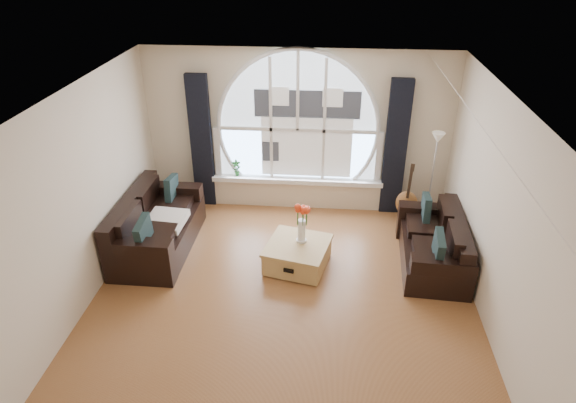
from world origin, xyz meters
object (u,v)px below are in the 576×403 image
object	(u,v)px
sofa_left	(158,225)
coffee_chest	(298,254)
guitar	(408,191)
vase_flowers	(302,218)
sofa_right	(433,240)
floor_lamp	(431,181)
potted_plant	(237,168)

from	to	relation	value
sofa_left	coffee_chest	world-z (taller)	sofa_left
guitar	vase_flowers	bearing A→B (deg)	-122.08
vase_flowers	guitar	size ratio (longest dim) A/B	0.66
sofa_left	guitar	xyz separation A→B (m)	(3.82, 1.18, 0.13)
sofa_left	sofa_right	distance (m)	4.03
floor_lamp	guitar	world-z (taller)	floor_lamp
coffee_chest	potted_plant	size ratio (longest dim) A/B	2.93
guitar	potted_plant	bearing A→B (deg)	-167.78
floor_lamp	sofa_right	bearing A→B (deg)	-95.17
vase_flowers	guitar	world-z (taller)	vase_flowers
coffee_chest	vase_flowers	distance (m)	0.56
guitar	potted_plant	xyz separation A→B (m)	(-2.88, 0.28, 0.16)
sofa_right	potted_plant	size ratio (longest dim) A/B	5.75
vase_flowers	guitar	distance (m)	2.18
coffee_chest	vase_flowers	bearing A→B (deg)	73.53
coffee_chest	guitar	distance (m)	2.28
floor_lamp	vase_flowers	bearing A→B (deg)	-147.53
sofa_right	potted_plant	distance (m)	3.46
sofa_right	coffee_chest	distance (m)	1.94
floor_lamp	coffee_chest	bearing A→B (deg)	-146.47
coffee_chest	sofa_left	bearing A→B (deg)	-174.74
vase_flowers	potted_plant	xyz separation A→B (m)	(-1.22, 1.68, -0.07)
floor_lamp	guitar	bearing A→B (deg)	155.99
vase_flowers	potted_plant	distance (m)	2.07
sofa_left	floor_lamp	world-z (taller)	floor_lamp
sofa_right	coffee_chest	size ratio (longest dim) A/B	1.96
vase_flowers	floor_lamp	world-z (taller)	floor_lamp
sofa_right	coffee_chest	bearing A→B (deg)	-169.61
floor_lamp	guitar	xyz separation A→B (m)	(-0.31, 0.14, -0.27)
coffee_chest	floor_lamp	bearing A→B (deg)	46.76
guitar	coffee_chest	bearing A→B (deg)	-121.24
sofa_right	floor_lamp	xyz separation A→B (m)	(0.10, 1.11, 0.40)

